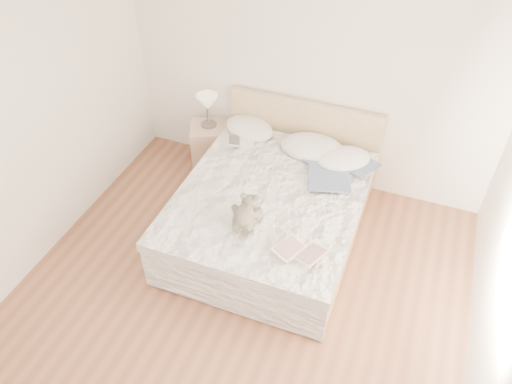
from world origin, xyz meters
The scene contains 13 objects.
floor centered at (0.00, 0.00, 0.00)m, with size 4.00×4.50×0.00m, color brown.
ceiling centered at (0.00, 0.00, 2.70)m, with size 4.00×4.50×0.00m, color white.
wall_back centered at (0.00, 2.25, 1.35)m, with size 4.00×0.02×2.70m, color white.
bed centered at (0.00, 1.19, 0.31)m, with size 1.72×2.14×1.00m.
nightstand centered at (-1.05, 1.98, 0.28)m, with size 0.45×0.40×0.56m, color tan.
table_lamp centered at (-1.07, 2.00, 0.84)m, with size 0.29×0.29×0.39m.
pillow_left centered at (-0.57, 2.00, 0.64)m, with size 0.58×0.41×0.18m, color white.
pillow_middle centered at (0.17, 1.91, 0.64)m, with size 0.66×0.46×0.20m, color white.
pillow_right centered at (0.54, 1.83, 0.64)m, with size 0.56×0.39×0.17m, color white.
blouse centered at (0.45, 1.59, 0.63)m, with size 0.64×0.68×0.03m, color #3E4A6D, non-canonical shape.
photo_book centered at (-0.56, 1.73, 0.63)m, with size 0.31×0.21×0.02m, color white.
childrens_book centered at (0.50, 0.47, 0.63)m, with size 0.40×0.27×0.03m, color #EEE5C2.
teddy_bear centered at (-0.07, 0.62, 0.65)m, with size 0.25×0.35×0.18m, color #5E574A, non-canonical shape.
Camera 1 is at (1.16, -2.27, 3.77)m, focal length 35.00 mm.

